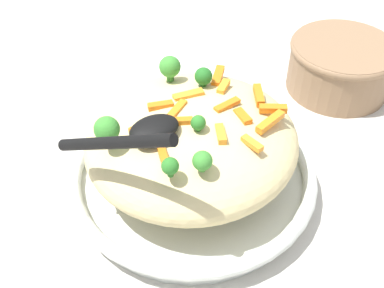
% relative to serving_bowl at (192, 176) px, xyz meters
% --- Properties ---
extents(ground_plane, '(2.40, 2.40, 0.00)m').
position_rel_serving_bowl_xyz_m(ground_plane, '(0.00, 0.00, -0.02)').
color(ground_plane, beige).
extents(serving_bowl, '(0.31, 0.31, 0.04)m').
position_rel_serving_bowl_xyz_m(serving_bowl, '(0.00, 0.00, 0.00)').
color(serving_bowl, silver).
rests_on(serving_bowl, ground_plane).
extents(pasta_mound, '(0.26, 0.25, 0.09)m').
position_rel_serving_bowl_xyz_m(pasta_mound, '(0.00, 0.00, 0.06)').
color(pasta_mound, '#DBC689').
rests_on(pasta_mound, serving_bowl).
extents(carrot_piece_0, '(0.04, 0.03, 0.01)m').
position_rel_serving_bowl_xyz_m(carrot_piece_0, '(-0.03, -0.01, 0.11)').
color(carrot_piece_0, orange).
rests_on(carrot_piece_0, pasta_mound).
extents(carrot_piece_1, '(0.04, 0.02, 0.01)m').
position_rel_serving_bowl_xyz_m(carrot_piece_1, '(0.01, 0.03, 0.11)').
color(carrot_piece_1, orange).
rests_on(carrot_piece_1, pasta_mound).
extents(carrot_piece_2, '(0.03, 0.02, 0.01)m').
position_rel_serving_bowl_xyz_m(carrot_piece_2, '(-0.02, 0.03, 0.11)').
color(carrot_piece_2, orange).
rests_on(carrot_piece_2, pasta_mound).
extents(carrot_piece_3, '(0.01, 0.03, 0.01)m').
position_rel_serving_bowl_xyz_m(carrot_piece_3, '(0.03, -0.08, 0.10)').
color(carrot_piece_3, orange).
rests_on(carrot_piece_3, pasta_mound).
extents(carrot_piece_4, '(0.02, 0.03, 0.01)m').
position_rel_serving_bowl_xyz_m(carrot_piece_4, '(0.01, -0.05, 0.10)').
color(carrot_piece_4, orange).
rests_on(carrot_piece_4, pasta_mound).
extents(carrot_piece_5, '(0.02, 0.03, 0.01)m').
position_rel_serving_bowl_xyz_m(carrot_piece_5, '(-0.06, -0.04, 0.10)').
color(carrot_piece_5, orange).
rests_on(carrot_piece_5, pasta_mound).
extents(carrot_piece_6, '(0.03, 0.02, 0.01)m').
position_rel_serving_bowl_xyz_m(carrot_piece_6, '(-0.01, 0.01, 0.11)').
color(carrot_piece_6, orange).
rests_on(carrot_piece_6, pasta_mound).
extents(carrot_piece_7, '(0.03, 0.01, 0.01)m').
position_rel_serving_bowl_xyz_m(carrot_piece_7, '(0.04, -0.01, 0.11)').
color(carrot_piece_7, orange).
rests_on(carrot_piece_7, pasta_mound).
extents(carrot_piece_8, '(0.04, 0.02, 0.01)m').
position_rel_serving_bowl_xyz_m(carrot_piece_8, '(0.07, -0.06, 0.10)').
color(carrot_piece_8, orange).
rests_on(carrot_piece_8, pasta_mound).
extents(carrot_piece_9, '(0.01, 0.03, 0.01)m').
position_rel_serving_bowl_xyz_m(carrot_piece_9, '(0.04, -0.04, 0.10)').
color(carrot_piece_9, orange).
rests_on(carrot_piece_9, pasta_mound).
extents(carrot_piece_10, '(0.03, 0.03, 0.01)m').
position_rel_serving_bowl_xyz_m(carrot_piece_10, '(0.07, 0.04, 0.10)').
color(carrot_piece_10, orange).
rests_on(carrot_piece_10, pasta_mound).
extents(carrot_piece_11, '(0.03, 0.04, 0.01)m').
position_rel_serving_bowl_xyz_m(carrot_piece_11, '(0.09, -0.01, 0.10)').
color(carrot_piece_11, orange).
rests_on(carrot_piece_11, pasta_mound).
extents(carrot_piece_12, '(0.03, 0.03, 0.01)m').
position_rel_serving_bowl_xyz_m(carrot_piece_12, '(0.08, -0.04, 0.10)').
color(carrot_piece_12, orange).
rests_on(carrot_piece_12, pasta_mound).
extents(carrot_piece_13, '(0.03, 0.02, 0.01)m').
position_rel_serving_bowl_xyz_m(carrot_piece_13, '(0.06, 0.02, 0.10)').
color(carrot_piece_13, orange).
rests_on(carrot_piece_13, pasta_mound).
extents(carrot_piece_14, '(0.01, 0.03, 0.01)m').
position_rel_serving_bowl_xyz_m(carrot_piece_14, '(-0.07, 0.00, 0.10)').
color(carrot_piece_14, orange).
rests_on(carrot_piece_14, pasta_mound).
extents(broccoli_floret_0, '(0.02, 0.02, 0.02)m').
position_rel_serving_bowl_xyz_m(broccoli_floret_0, '(-0.07, -0.07, 0.11)').
color(broccoli_floret_0, '#296820').
rests_on(broccoli_floret_0, pasta_mound).
extents(broccoli_floret_1, '(0.03, 0.03, 0.03)m').
position_rel_serving_bowl_xyz_m(broccoli_floret_1, '(0.02, 0.07, 0.12)').
color(broccoli_floret_1, '#377928').
rests_on(broccoli_floret_1, pasta_mound).
extents(broccoli_floret_2, '(0.02, 0.02, 0.03)m').
position_rel_serving_bowl_xyz_m(broccoli_floret_2, '(0.04, 0.04, 0.11)').
color(broccoli_floret_2, '#205B1C').
rests_on(broccoli_floret_2, pasta_mound).
extents(broccoli_floret_3, '(0.03, 0.03, 0.03)m').
position_rel_serving_bowl_xyz_m(broccoli_floret_3, '(-0.10, 0.01, 0.12)').
color(broccoli_floret_3, '#377928').
rests_on(broccoli_floret_3, pasta_mound).
extents(broccoli_floret_4, '(0.02, 0.02, 0.02)m').
position_rel_serving_bowl_xyz_m(broccoli_floret_4, '(-0.01, -0.03, 0.11)').
color(broccoli_floret_4, '#296820').
rests_on(broccoli_floret_4, pasta_mound).
extents(broccoli_floret_5, '(0.02, 0.02, 0.02)m').
position_rel_serving_bowl_xyz_m(broccoli_floret_5, '(-0.04, -0.08, 0.11)').
color(broccoli_floret_5, '#377928').
rests_on(broccoli_floret_5, pasta_mound).
extents(serving_spoon, '(0.13, 0.13, 0.08)m').
position_rel_serving_bowl_xyz_m(serving_spoon, '(-0.08, -0.02, 0.12)').
color(serving_spoon, black).
rests_on(serving_spoon, pasta_mound).
extents(companion_bowl, '(0.17, 0.17, 0.08)m').
position_rel_serving_bowl_xyz_m(companion_bowl, '(0.32, 0.06, 0.02)').
color(companion_bowl, '#8C6B4C').
rests_on(companion_bowl, ground_plane).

